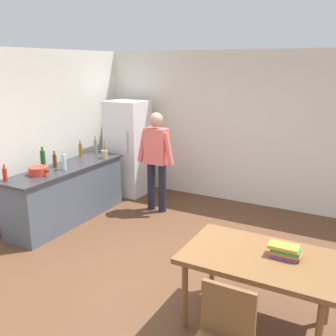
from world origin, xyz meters
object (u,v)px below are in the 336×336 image
object	(u,v)px
refrigerator	(128,148)
person	(156,156)
bottle_wine_green	(43,159)
bottle_water_clear	(64,162)
utensil_jar	(104,154)
cooking_pot	(38,171)
book_stack	(285,251)
dining_table	(259,263)
bottle_vinegar_tall	(96,146)
bottle_oil_amber	(81,150)
bottle_sauce_red	(5,175)
bottle_beer_brown	(55,160)

from	to	relation	value
refrigerator	person	world-z (taller)	refrigerator
bottle_wine_green	bottle_water_clear	bearing A→B (deg)	15.19
utensil_jar	bottle_wine_green	world-z (taller)	bottle_wine_green
cooking_pot	book_stack	bearing A→B (deg)	-7.76
cooking_pot	bottle_water_clear	size ratio (longest dim) A/B	1.33
dining_table	bottle_vinegar_tall	world-z (taller)	bottle_vinegar_tall
cooking_pot	bottle_oil_amber	distance (m)	1.21
cooking_pot	bottle_vinegar_tall	size ratio (longest dim) A/B	1.25
cooking_pot	bottle_water_clear	bearing A→B (deg)	71.49
bottle_sauce_red	book_stack	world-z (taller)	bottle_sauce_red
bottle_beer_brown	book_stack	distance (m)	3.86
bottle_beer_brown	bottle_water_clear	xyz separation A→B (m)	(0.24, -0.05, 0.02)
cooking_pot	bottle_oil_amber	xyz separation A→B (m)	(-0.23, 1.18, 0.06)
utensil_jar	bottle_water_clear	world-z (taller)	utensil_jar
bottle_wine_green	bottle_vinegar_tall	bearing A→B (deg)	85.90
utensil_jar	bottle_vinegar_tall	xyz separation A→B (m)	(-0.35, 0.21, 0.06)
book_stack	bottle_beer_brown	bearing A→B (deg)	165.98
person	bottle_wine_green	world-z (taller)	person
dining_table	bottle_beer_brown	size ratio (longest dim) A/B	5.38
bottle_water_clear	bottle_oil_amber	distance (m)	0.87
bottle_oil_amber	person	bearing A→B (deg)	16.64
utensil_jar	bottle_wine_green	xyz separation A→B (m)	(-0.44, -0.96, 0.07)
book_stack	bottle_vinegar_tall	bearing A→B (deg)	152.46
refrigerator	bottle_water_clear	xyz separation A→B (m)	(0.00, -1.74, 0.13)
refrigerator	bottle_vinegar_tall	size ratio (longest dim) A/B	5.62
person	utensil_jar	xyz separation A→B (m)	(-0.85, -0.32, 0.00)
person	utensil_jar	distance (m)	0.90
cooking_pot	book_stack	size ratio (longest dim) A/B	1.36
dining_table	bottle_vinegar_tall	xyz separation A→B (m)	(-3.55, 2.04, 0.36)
bottle_sauce_red	bottle_wine_green	size ratio (longest dim) A/B	0.71
cooking_pot	bottle_oil_amber	bearing A→B (deg)	100.94
bottle_vinegar_tall	bottle_water_clear	distance (m)	1.11
dining_table	utensil_jar	xyz separation A→B (m)	(-3.20, 1.83, 0.31)
refrigerator	dining_table	size ratio (longest dim) A/B	1.29
bottle_beer_brown	bottle_sauce_red	xyz separation A→B (m)	(-0.06, -0.88, -0.01)
person	refrigerator	bearing A→B (deg)	149.77
refrigerator	dining_table	world-z (taller)	refrigerator
bottle_sauce_red	bottle_oil_amber	bearing A→B (deg)	92.14
utensil_jar	bottle_oil_amber	bearing A→B (deg)	-170.96
utensil_jar	bottle_water_clear	distance (m)	0.87
bottle_oil_amber	book_stack	distance (m)	4.22
refrigerator	person	xyz separation A→B (m)	(0.95, -0.55, 0.08)
refrigerator	book_stack	distance (m)	4.38
bottle_wine_green	dining_table	bearing A→B (deg)	-13.49
bottle_water_clear	bottle_sauce_red	world-z (taller)	bottle_water_clear
utensil_jar	bottle_water_clear	size ratio (longest dim) A/B	1.07
bottle_water_clear	bottle_sauce_red	size ratio (longest dim) A/B	1.25
cooking_pot	bottle_beer_brown	xyz separation A→B (m)	(-0.11, 0.44, 0.05)
book_stack	bottle_wine_green	bearing A→B (deg)	168.34
bottle_vinegar_tall	bottle_sauce_red	distance (m)	1.91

